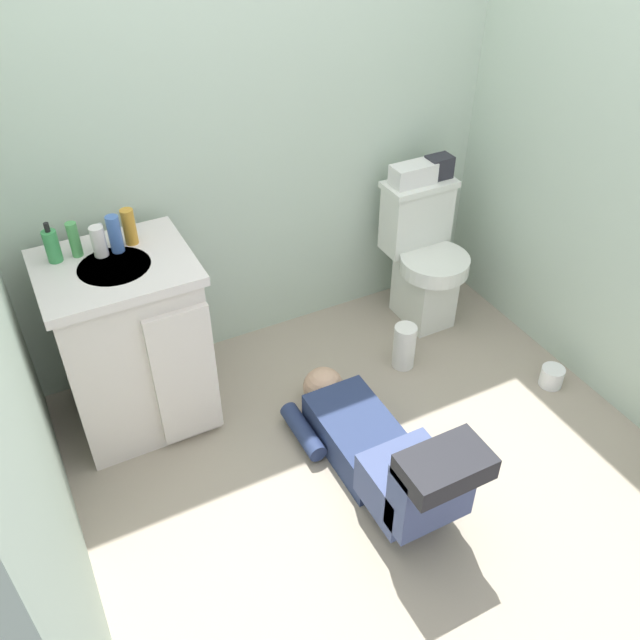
# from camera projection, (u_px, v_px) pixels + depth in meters

# --- Properties ---
(ground_plane) EXTENTS (2.84, 3.14, 0.04)m
(ground_plane) POSITION_uv_depth(u_px,v_px,m) (374.00, 468.00, 2.87)
(ground_plane) COLOR gray
(wall_back) EXTENTS (2.50, 0.08, 2.40)m
(wall_back) POSITION_uv_depth(u_px,v_px,m) (255.00, 103.00, 2.90)
(wall_back) COLOR #B5C9B5
(wall_back) RESTS_ON ground_plane
(toilet) EXTENTS (0.36, 0.46, 0.75)m
(toilet) POSITION_uv_depth(u_px,v_px,m) (423.00, 256.00, 3.47)
(toilet) COLOR silver
(toilet) RESTS_ON ground_plane
(vanity_cabinet) EXTENTS (0.60, 0.53, 0.82)m
(vanity_cabinet) POSITION_uv_depth(u_px,v_px,m) (132.00, 343.00, 2.84)
(vanity_cabinet) COLOR silver
(vanity_cabinet) RESTS_ON ground_plane
(faucet) EXTENTS (0.02, 0.02, 0.10)m
(faucet) POSITION_uv_depth(u_px,v_px,m) (102.00, 235.00, 2.66)
(faucet) COLOR silver
(faucet) RESTS_ON vanity_cabinet
(person_plumber) EXTENTS (0.39, 1.06, 0.52)m
(person_plumber) POSITION_uv_depth(u_px,v_px,m) (382.00, 452.00, 2.69)
(person_plumber) COLOR navy
(person_plumber) RESTS_ON ground_plane
(tissue_box) EXTENTS (0.22, 0.11, 0.10)m
(tissue_box) POSITION_uv_depth(u_px,v_px,m) (413.00, 174.00, 3.25)
(tissue_box) COLOR silver
(tissue_box) RESTS_ON toilet
(toiletry_bag) EXTENTS (0.12, 0.09, 0.11)m
(toiletry_bag) POSITION_uv_depth(u_px,v_px,m) (439.00, 167.00, 3.30)
(toiletry_bag) COLOR #26262D
(toiletry_bag) RESTS_ON toilet
(soap_dispenser) EXTENTS (0.06, 0.06, 0.17)m
(soap_dispenser) POSITION_uv_depth(u_px,v_px,m) (52.00, 246.00, 2.57)
(soap_dispenser) COLOR #3A934F
(soap_dispenser) RESTS_ON vanity_cabinet
(bottle_green) EXTENTS (0.04, 0.04, 0.14)m
(bottle_green) POSITION_uv_depth(u_px,v_px,m) (74.00, 240.00, 2.60)
(bottle_green) COLOR #499951
(bottle_green) RESTS_ON vanity_cabinet
(bottle_white) EXTENTS (0.06, 0.06, 0.12)m
(bottle_white) POSITION_uv_depth(u_px,v_px,m) (99.00, 241.00, 2.61)
(bottle_white) COLOR white
(bottle_white) RESTS_ON vanity_cabinet
(bottle_blue) EXTENTS (0.05, 0.05, 0.15)m
(bottle_blue) POSITION_uv_depth(u_px,v_px,m) (115.00, 234.00, 2.62)
(bottle_blue) COLOR #4166B1
(bottle_blue) RESTS_ON vanity_cabinet
(bottle_amber) EXTENTS (0.05, 0.05, 0.15)m
(bottle_amber) POSITION_uv_depth(u_px,v_px,m) (129.00, 227.00, 2.67)
(bottle_amber) COLOR #C7892A
(bottle_amber) RESTS_ON vanity_cabinet
(paper_towel_roll) EXTENTS (0.11, 0.11, 0.24)m
(paper_towel_roll) POSITION_uv_depth(u_px,v_px,m) (404.00, 346.00, 3.29)
(paper_towel_roll) COLOR white
(paper_towel_roll) RESTS_ON ground_plane
(toilet_paper_roll) EXTENTS (0.11, 0.11, 0.10)m
(toilet_paper_roll) POSITION_uv_depth(u_px,v_px,m) (552.00, 377.00, 3.22)
(toilet_paper_roll) COLOR white
(toilet_paper_roll) RESTS_ON ground_plane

